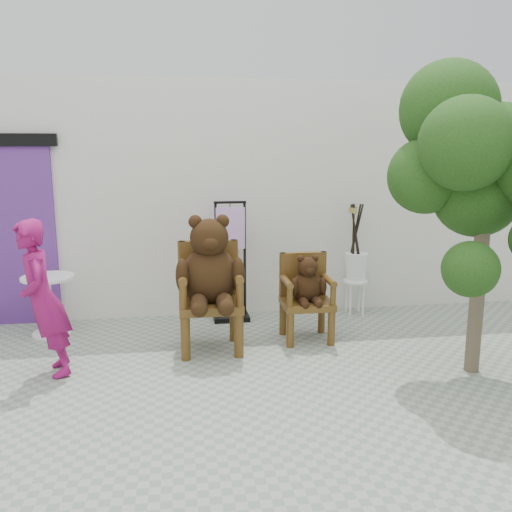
{
  "coord_description": "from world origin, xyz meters",
  "views": [
    {
      "loc": [
        -0.91,
        -4.28,
        2.17
      ],
      "look_at": [
        -0.04,
        1.69,
        0.95
      ],
      "focal_mm": 38.0,
      "sensor_mm": 36.0,
      "label": 1
    }
  ],
  "objects_px": {
    "chair_big": "(210,275)",
    "person": "(43,299)",
    "stool_bucket": "(356,266)",
    "tree": "(483,156)",
    "cafe_table": "(49,298)",
    "chair_small": "(306,289)",
    "display_stand": "(231,275)"
  },
  "relations": [
    {
      "from": "chair_big",
      "to": "display_stand",
      "type": "xyz_separation_m",
      "value": [
        0.32,
        1.02,
        -0.24
      ]
    },
    {
      "from": "display_stand",
      "to": "tree",
      "type": "distance_m",
      "value": 3.26
    },
    {
      "from": "cafe_table",
      "to": "display_stand",
      "type": "distance_m",
      "value": 2.17
    },
    {
      "from": "chair_small",
      "to": "person",
      "type": "bearing_deg",
      "value": -167.08
    },
    {
      "from": "chair_big",
      "to": "person",
      "type": "xyz_separation_m",
      "value": [
        -1.6,
        -0.44,
        -0.07
      ]
    },
    {
      "from": "stool_bucket",
      "to": "tree",
      "type": "height_order",
      "value": "tree"
    },
    {
      "from": "display_stand",
      "to": "cafe_table",
      "type": "bearing_deg",
      "value": -173.66
    },
    {
      "from": "chair_small",
      "to": "person",
      "type": "relative_size",
      "value": 0.65
    },
    {
      "from": "cafe_table",
      "to": "stool_bucket",
      "type": "height_order",
      "value": "stool_bucket"
    },
    {
      "from": "person",
      "to": "display_stand",
      "type": "height_order",
      "value": "same"
    },
    {
      "from": "chair_big",
      "to": "cafe_table",
      "type": "bearing_deg",
      "value": 157.68
    },
    {
      "from": "chair_big",
      "to": "cafe_table",
      "type": "relative_size",
      "value": 2.1
    },
    {
      "from": "chair_big",
      "to": "stool_bucket",
      "type": "xyz_separation_m",
      "value": [
        1.96,
        1.03,
        -0.19
      ]
    },
    {
      "from": "cafe_table",
      "to": "tree",
      "type": "distance_m",
      "value": 4.89
    },
    {
      "from": "chair_small",
      "to": "stool_bucket",
      "type": "height_order",
      "value": "stool_bucket"
    },
    {
      "from": "person",
      "to": "display_stand",
      "type": "relative_size",
      "value": 1.0
    },
    {
      "from": "cafe_table",
      "to": "display_stand",
      "type": "xyz_separation_m",
      "value": [
        2.15,
        0.27,
        0.14
      ]
    },
    {
      "from": "chair_small",
      "to": "chair_big",
      "type": "bearing_deg",
      "value": -170.64
    },
    {
      "from": "person",
      "to": "chair_big",
      "type": "bearing_deg",
      "value": 89.19
    },
    {
      "from": "person",
      "to": "cafe_table",
      "type": "distance_m",
      "value": 1.25
    },
    {
      "from": "person",
      "to": "cafe_table",
      "type": "relative_size",
      "value": 2.15
    },
    {
      "from": "chair_small",
      "to": "stool_bucket",
      "type": "xyz_separation_m",
      "value": [
        0.86,
        0.84,
        0.05
      ]
    },
    {
      "from": "chair_big",
      "to": "person",
      "type": "relative_size",
      "value": 0.98
    },
    {
      "from": "stool_bucket",
      "to": "tree",
      "type": "bearing_deg",
      "value": -75.6
    },
    {
      "from": "display_stand",
      "to": "chair_big",
      "type": "bearing_deg",
      "value": -108.37
    },
    {
      "from": "display_stand",
      "to": "stool_bucket",
      "type": "distance_m",
      "value": 1.64
    },
    {
      "from": "chair_big",
      "to": "tree",
      "type": "distance_m",
      "value": 2.91
    },
    {
      "from": "chair_big",
      "to": "tree",
      "type": "relative_size",
      "value": 0.5
    },
    {
      "from": "cafe_table",
      "to": "display_stand",
      "type": "relative_size",
      "value": 0.47
    },
    {
      "from": "cafe_table",
      "to": "display_stand",
      "type": "bearing_deg",
      "value": 7.2
    },
    {
      "from": "display_stand",
      "to": "stool_bucket",
      "type": "height_order",
      "value": "display_stand"
    },
    {
      "from": "chair_small",
      "to": "display_stand",
      "type": "xyz_separation_m",
      "value": [
        -0.78,
        0.84,
        -0.01
      ]
    }
  ]
}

